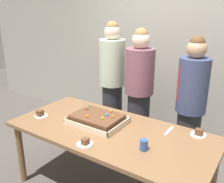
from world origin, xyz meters
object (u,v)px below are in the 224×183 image
(sheet_cake, at_px, (97,119))
(plated_slice_near_left, at_px, (85,143))
(plated_slice_far_left, at_px, (199,133))
(drink_cup_nearest, at_px, (144,145))
(person_serving_front, at_px, (112,83))
(person_striped_tie_right, at_px, (139,93))
(person_green_shirt_behind, at_px, (191,106))
(plated_slice_near_right, at_px, (41,114))
(cake_server_utensil, at_px, (169,131))
(party_table, at_px, (110,137))

(sheet_cake, height_order, plated_slice_near_left, sheet_cake)
(plated_slice_far_left, bearing_deg, drink_cup_nearest, -121.59)
(plated_slice_near_left, height_order, person_serving_front, person_serving_front)
(plated_slice_far_left, height_order, person_striped_tie_right, person_striped_tie_right)
(drink_cup_nearest, xyz_separation_m, person_serving_front, (-1.04, 1.07, 0.10))
(drink_cup_nearest, relative_size, person_striped_tie_right, 0.06)
(person_striped_tie_right, bearing_deg, person_green_shirt_behind, 92.92)
(drink_cup_nearest, bearing_deg, person_serving_front, 134.29)
(sheet_cake, distance_m, drink_cup_nearest, 0.68)
(plated_slice_near_right, height_order, person_striped_tie_right, person_striped_tie_right)
(person_green_shirt_behind, bearing_deg, plated_slice_near_left, 18.48)
(sheet_cake, bearing_deg, person_striped_tie_right, 84.58)
(plated_slice_near_left, bearing_deg, cake_server_utensil, 51.42)
(plated_slice_near_left, xyz_separation_m, plated_slice_near_right, (-0.81, 0.20, 0.01))
(sheet_cake, height_order, drink_cup_nearest, sheet_cake)
(plated_slice_near_left, distance_m, plated_slice_near_right, 0.83)
(sheet_cake, distance_m, plated_slice_near_right, 0.67)
(plated_slice_far_left, bearing_deg, person_green_shirt_behind, 117.16)
(plated_slice_near_right, height_order, plated_slice_far_left, plated_slice_near_right)
(person_green_shirt_behind, bearing_deg, person_striped_tie_right, -48.09)
(plated_slice_near_right, bearing_deg, plated_slice_far_left, 18.72)
(plated_slice_far_left, distance_m, person_striped_tie_right, 1.02)
(party_table, distance_m, cake_server_utensil, 0.59)
(plated_slice_near_left, relative_size, plated_slice_far_left, 1.00)
(plated_slice_near_left, height_order, person_green_shirt_behind, person_green_shirt_behind)
(person_striped_tie_right, bearing_deg, party_table, 14.12)
(cake_server_utensil, bearing_deg, sheet_cake, -160.44)
(drink_cup_nearest, bearing_deg, plated_slice_far_left, 58.41)
(party_table, xyz_separation_m, sheet_cake, (-0.20, 0.05, 0.12))
(cake_server_utensil, bearing_deg, person_striped_tie_right, 139.32)
(party_table, height_order, person_serving_front, person_serving_front)
(plated_slice_near_right, xyz_separation_m, plated_slice_far_left, (1.61, 0.54, -0.00))
(person_striped_tie_right, bearing_deg, person_serving_front, -94.00)
(party_table, relative_size, sheet_cake, 3.64)
(person_green_shirt_behind, bearing_deg, drink_cup_nearest, 38.72)
(sheet_cake, xyz_separation_m, person_serving_front, (-0.39, 0.87, 0.11))
(party_table, height_order, person_green_shirt_behind, person_green_shirt_behind)
(plated_slice_far_left, bearing_deg, sheet_cake, -161.58)
(party_table, xyz_separation_m, plated_slice_near_right, (-0.84, -0.17, 0.10))
(plated_slice_near_left, relative_size, plated_slice_near_right, 1.00)
(person_serving_front, bearing_deg, plated_slice_near_left, -0.33)
(person_striped_tie_right, bearing_deg, plated_slice_near_right, -29.43)
(sheet_cake, bearing_deg, plated_slice_near_right, -160.83)
(person_green_shirt_behind, xyz_separation_m, person_striped_tie_right, (-0.67, 0.03, 0.02))
(plated_slice_near_left, xyz_separation_m, plated_slice_far_left, (0.80, 0.74, 0.00))
(cake_server_utensil, bearing_deg, plated_slice_near_right, -160.62)
(plated_slice_far_left, xyz_separation_m, drink_cup_nearest, (-0.32, -0.52, 0.03))
(party_table, bearing_deg, sheet_cake, 166.53)
(drink_cup_nearest, xyz_separation_m, person_striped_tie_right, (-0.58, 0.99, 0.07))
(person_serving_front, relative_size, person_striped_tie_right, 1.03)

